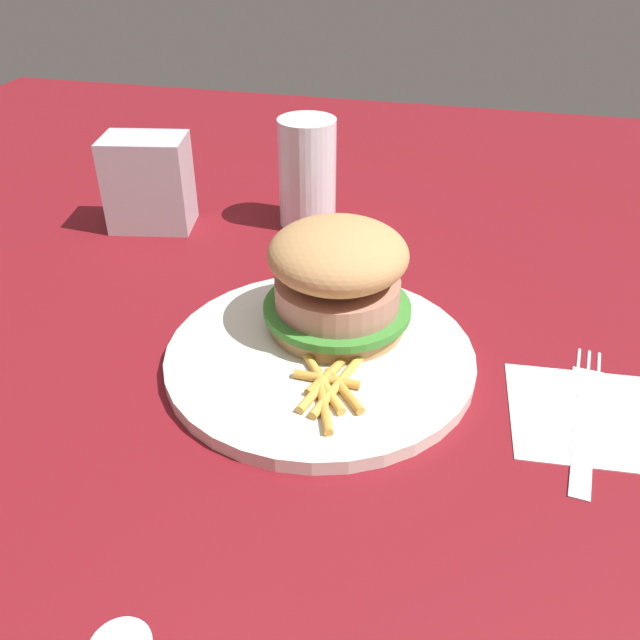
{
  "coord_description": "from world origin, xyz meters",
  "views": [
    {
      "loc": [
        -0.41,
        -0.11,
        0.34
      ],
      "look_at": [
        0.02,
        -0.01,
        0.04
      ],
      "focal_mm": 37.75,
      "sensor_mm": 36.0,
      "label": 1
    }
  ],
  "objects_px": {
    "plate": "(320,356)",
    "sandwich": "(338,278)",
    "napkin_dispenser": "(149,183)",
    "fries_pile": "(328,385)",
    "fork": "(586,411)",
    "napkin": "(585,415)",
    "drink_glass": "(307,180)"
  },
  "relations": [
    {
      "from": "drink_glass",
      "to": "napkin",
      "type": "bearing_deg",
      "value": -133.99
    },
    {
      "from": "sandwich",
      "to": "drink_glass",
      "type": "xyz_separation_m",
      "value": [
        0.22,
        0.08,
        -0.01
      ]
    },
    {
      "from": "sandwich",
      "to": "fork",
      "type": "xyz_separation_m",
      "value": [
        -0.06,
        -0.2,
        -0.06
      ]
    },
    {
      "from": "sandwich",
      "to": "napkin",
      "type": "xyz_separation_m",
      "value": [
        -0.06,
        -0.2,
        -0.06
      ]
    },
    {
      "from": "plate",
      "to": "fork",
      "type": "distance_m",
      "value": 0.21
    },
    {
      "from": "fries_pile",
      "to": "plate",
      "type": "bearing_deg",
      "value": 21.0
    },
    {
      "from": "napkin_dispenser",
      "to": "sandwich",
      "type": "bearing_deg",
      "value": -44.75
    },
    {
      "from": "fries_pile",
      "to": "napkin",
      "type": "xyz_separation_m",
      "value": [
        0.03,
        -0.19,
        -0.01
      ]
    },
    {
      "from": "napkin",
      "to": "drink_glass",
      "type": "relative_size",
      "value": 0.91
    },
    {
      "from": "fries_pile",
      "to": "napkin_dispenser",
      "type": "bearing_deg",
      "value": 46.06
    },
    {
      "from": "drink_glass",
      "to": "napkin_dispenser",
      "type": "bearing_deg",
      "value": 106.17
    },
    {
      "from": "plate",
      "to": "napkin",
      "type": "distance_m",
      "value": 0.21
    },
    {
      "from": "napkin_dispenser",
      "to": "plate",
      "type": "bearing_deg",
      "value": -51.16
    },
    {
      "from": "fries_pile",
      "to": "napkin_dispenser",
      "type": "distance_m",
      "value": 0.37
    },
    {
      "from": "fries_pile",
      "to": "drink_glass",
      "type": "relative_size",
      "value": 0.78
    },
    {
      "from": "napkin",
      "to": "drink_glass",
      "type": "distance_m",
      "value": 0.4
    },
    {
      "from": "sandwich",
      "to": "fork",
      "type": "bearing_deg",
      "value": -105.42
    },
    {
      "from": "plate",
      "to": "sandwich",
      "type": "relative_size",
      "value": 2.01
    },
    {
      "from": "sandwich",
      "to": "fork",
      "type": "height_order",
      "value": "sandwich"
    },
    {
      "from": "plate",
      "to": "drink_glass",
      "type": "distance_m",
      "value": 0.27
    },
    {
      "from": "plate",
      "to": "sandwich",
      "type": "distance_m",
      "value": 0.07
    },
    {
      "from": "fork",
      "to": "drink_glass",
      "type": "bearing_deg",
      "value": 46.19
    },
    {
      "from": "drink_glass",
      "to": "fries_pile",
      "type": "bearing_deg",
      "value": -162.55
    },
    {
      "from": "napkin_dispenser",
      "to": "fries_pile",
      "type": "bearing_deg",
      "value": -54.9
    },
    {
      "from": "drink_glass",
      "to": "napkin_dispenser",
      "type": "relative_size",
      "value": 1.17
    },
    {
      "from": "sandwich",
      "to": "fries_pile",
      "type": "distance_m",
      "value": 0.1
    },
    {
      "from": "fork",
      "to": "napkin_dispenser",
      "type": "distance_m",
      "value": 0.51
    },
    {
      "from": "plate",
      "to": "fries_pile",
      "type": "relative_size",
      "value": 2.69
    },
    {
      "from": "napkin",
      "to": "napkin_dispenser",
      "type": "bearing_deg",
      "value": 63.54
    },
    {
      "from": "fries_pile",
      "to": "fork",
      "type": "height_order",
      "value": "fries_pile"
    },
    {
      "from": "napkin_dispenser",
      "to": "drink_glass",
      "type": "bearing_deg",
      "value": 5.21
    },
    {
      "from": "sandwich",
      "to": "fries_pile",
      "type": "relative_size",
      "value": 1.34
    }
  ]
}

